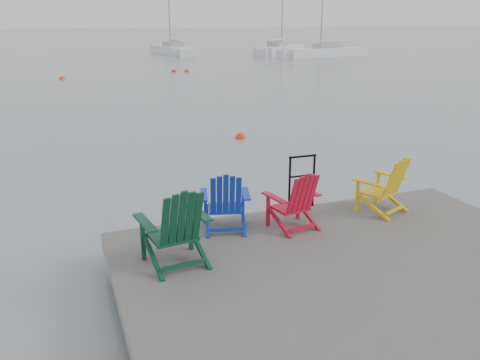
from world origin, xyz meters
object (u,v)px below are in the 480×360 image
object	(u,v)px
handrail	(302,176)
chair_blue	(225,201)
buoy_b	(62,79)
buoy_c	(174,72)
sailboat_near	(172,50)
chair_yellow	(385,184)
buoy_a	(241,138)
buoy_d	(187,72)
sailboat_mid	(280,50)
sailboat_far	(324,53)
chair_red	(295,200)
chair_green	(176,226)

from	to	relation	value
handrail	chair_blue	xyz separation A→B (m)	(-1.49, -0.47, -0.08)
buoy_b	buoy_c	size ratio (longest dim) A/B	1.14
sailboat_near	buoy_c	bearing A→B (deg)	-107.42
chair_yellow	buoy_b	distance (m)	26.88
buoy_a	buoy_d	size ratio (longest dim) A/B	0.97
sailboat_mid	buoy_b	bearing A→B (deg)	-93.02
handrail	buoy_c	distance (m)	28.28
sailboat_mid	buoy_c	xyz separation A→B (m)	(-14.64, -14.67, -0.36)
buoy_d	sailboat_near	bearing A→B (deg)	80.15
chair_blue	chair_yellow	size ratio (longest dim) A/B	0.97
buoy_d	handrail	bearing A→B (deg)	-100.60
sailboat_near	buoy_d	bearing A→B (deg)	-104.76
chair_blue	sailboat_far	xyz separation A→B (m)	(22.80, 37.82, -0.61)
buoy_a	buoy_c	world-z (taller)	buoy_c
handrail	buoy_a	world-z (taller)	handrail
handrail	buoy_c	bearing A→B (deg)	81.15
handrail	sailboat_near	xyz separation A→B (m)	(8.37, 46.09, -0.69)
chair_blue	buoy_b	world-z (taller)	chair_blue
chair_blue	chair_red	xyz separation A→B (m)	(0.99, -0.31, -0.01)
chair_green	buoy_c	world-z (taller)	chair_green
handrail	chair_green	distance (m)	2.76
chair_yellow	sailboat_far	size ratio (longest dim) A/B	0.08
chair_blue	handrail	bearing A→B (deg)	32.89
sailboat_near	sailboat_far	bearing A→B (deg)	-38.93
buoy_c	sailboat_near	bearing A→B (deg)	77.49
sailboat_far	buoy_d	bearing A→B (deg)	112.10
buoy_a	chair_green	bearing A→B (deg)	-115.18
chair_yellow	buoy_a	size ratio (longest dim) A/B	2.79
buoy_b	buoy_d	size ratio (longest dim) A/B	1.11
sailboat_far	buoy_a	size ratio (longest dim) A/B	34.90
chair_yellow	buoy_a	distance (m)	7.93
chair_red	sailboat_near	world-z (taller)	sailboat_near
handrail	sailboat_mid	bearing A→B (deg)	65.98
sailboat_mid	buoy_d	bearing A→B (deg)	-82.94
sailboat_mid	sailboat_near	bearing A→B (deg)	-148.40
handrail	chair_green	xyz separation A→B (m)	(-2.42, -1.32, -0.01)
chair_red	buoy_b	size ratio (longest dim) A/B	2.31
chair_yellow	sailboat_near	xyz separation A→B (m)	(7.21, 46.74, -0.62)
buoy_a	buoy_c	bearing A→B (deg)	82.42
handrail	chair_yellow	xyz separation A→B (m)	(1.17, -0.65, -0.06)
chair_blue	buoy_d	xyz separation A→B (m)	(6.66, 28.12, -0.96)
handrail	buoy_b	xyz separation A→B (m)	(-3.06, 25.88, -1.04)
buoy_b	sailboat_far	bearing A→B (deg)	25.22
chair_yellow	buoy_a	bearing A→B (deg)	63.90
buoy_a	buoy_c	size ratio (longest dim) A/B	0.99
handrail	sailboat_mid	distance (m)	46.64
sailboat_far	buoy_a	xyz separation A→B (m)	(-19.72, -30.15, -0.36)
sailboat_near	buoy_b	distance (m)	23.22
chair_blue	sailboat_near	world-z (taller)	sailboat_near
chair_red	chair_green	bearing A→B (deg)	-174.28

